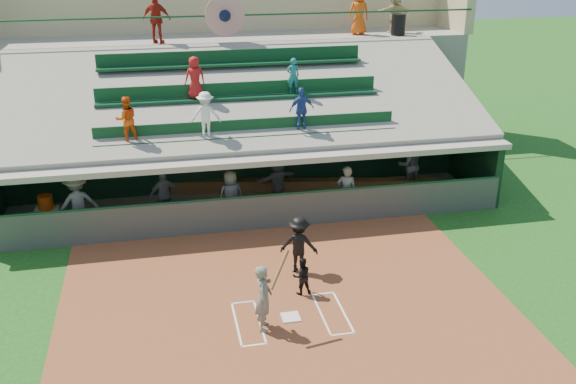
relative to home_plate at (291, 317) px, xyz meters
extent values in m
plane|color=#184C15|center=(0.00, 0.00, -0.04)|extent=(100.00, 100.00, 0.00)
cube|color=brown|center=(0.00, 0.50, -0.03)|extent=(11.00, 9.00, 0.02)
cube|color=white|center=(0.00, 0.00, 0.00)|extent=(0.43, 0.43, 0.03)
cube|color=white|center=(-0.75, 0.00, -0.01)|extent=(0.05, 1.80, 0.01)
cube|color=silver|center=(0.75, 0.00, -0.01)|extent=(0.05, 1.80, 0.01)
cube|color=white|center=(-1.30, 0.00, -0.01)|extent=(0.05, 1.80, 0.01)
cube|color=white|center=(1.30, 0.00, -0.01)|extent=(0.05, 1.80, 0.01)
cube|color=silver|center=(-1.02, 0.90, -0.01)|extent=(0.60, 0.05, 0.01)
cube|color=white|center=(1.02, 0.90, -0.01)|extent=(0.60, 0.05, 0.01)
cube|color=white|center=(-1.02, -0.90, -0.01)|extent=(0.60, 0.05, 0.01)
cube|color=white|center=(1.02, -0.90, -0.01)|extent=(0.60, 0.05, 0.01)
cube|color=gray|center=(0.00, 6.75, -0.02)|extent=(16.00, 3.50, 0.04)
cube|color=gray|center=(0.00, 13.50, 2.26)|extent=(20.00, 3.00, 4.60)
cube|color=#484C47|center=(0.00, 5.00, 0.52)|extent=(16.00, 0.06, 1.10)
cylinder|color=#133E22|center=(0.00, 5.00, 1.09)|extent=(16.00, 0.08, 0.08)
cube|color=black|center=(0.00, 8.50, 1.07)|extent=(16.00, 0.25, 2.20)
cube|color=black|center=(8.00, 6.75, 1.07)|extent=(0.25, 3.50, 2.20)
cube|color=gray|center=(0.00, 6.75, 2.17)|extent=(16.40, 3.90, 0.18)
cube|color=#99968B|center=(0.00, 10.25, 1.12)|extent=(16.40, 3.50, 2.30)
cube|color=gray|center=(0.00, 11.90, 2.26)|extent=(16.40, 0.30, 4.60)
cube|color=gray|center=(0.00, 8.60, 3.42)|extent=(16.40, 6.51, 2.37)
cube|color=#0B3419|center=(0.00, 6.20, 2.62)|extent=(9.40, 0.42, 0.08)
cube|color=#0C371C|center=(0.00, 6.40, 2.88)|extent=(9.40, 0.06, 0.45)
cube|color=#0C371F|center=(0.00, 8.10, 3.37)|extent=(9.40, 0.42, 0.08)
cube|color=#0D3C1E|center=(0.00, 8.30, 3.62)|extent=(9.40, 0.06, 0.45)
cube|color=#0D3B1D|center=(0.00, 10.00, 4.12)|extent=(9.40, 0.42, 0.08)
cube|color=#0C371C|center=(0.00, 10.20, 4.38)|extent=(9.40, 0.06, 0.45)
imported|color=#DA4A0C|center=(-3.66, 6.30, 3.34)|extent=(0.75, 0.63, 1.37)
imported|color=white|center=(-1.32, 6.30, 3.35)|extent=(0.95, 0.62, 1.40)
imported|color=navy|center=(1.68, 6.30, 3.35)|extent=(0.85, 0.46, 1.38)
imported|color=#A51214|center=(-1.47, 8.20, 4.09)|extent=(0.74, 0.56, 1.37)
imported|color=#18696D|center=(1.81, 8.20, 4.00)|extent=(0.45, 0.30, 1.20)
cylinder|color=#144020|center=(0.00, 12.00, 5.56)|extent=(20.00, 0.07, 0.07)
cylinder|color=red|center=(0.00, 11.98, 5.56)|extent=(1.50, 0.06, 1.50)
sphere|color=#0C1233|center=(0.00, 11.95, 5.56)|extent=(0.44, 0.44, 0.44)
imported|color=#5A5D58|center=(-0.70, -0.28, 0.79)|extent=(0.49, 0.65, 1.62)
cylinder|color=olive|center=(-0.35, -0.43, 1.57)|extent=(0.56, 0.54, 0.75)
sphere|color=brown|center=(-0.57, -0.28, 1.22)|extent=(0.10, 0.10, 0.10)
imported|color=black|center=(0.50, 1.03, 0.48)|extent=(0.51, 0.41, 1.00)
imported|color=black|center=(0.69, 2.21, 0.77)|extent=(1.15, 0.88, 1.57)
cube|color=brown|center=(-0.17, 8.13, 0.21)|extent=(13.79, 3.07, 0.42)
cube|color=white|center=(-6.31, 6.40, 0.31)|extent=(0.72, 0.55, 0.62)
cylinder|color=#CF450C|center=(-6.31, 6.38, 0.84)|extent=(0.44, 0.44, 0.44)
imported|color=#5D5F5A|center=(-5.30, 5.80, 0.97)|extent=(1.39, 1.03, 1.92)
imported|color=#5E605A|center=(-2.73, 6.29, 0.82)|extent=(1.02, 0.59, 1.64)
imported|color=#535651|center=(-0.69, 5.78, 0.83)|extent=(0.91, 0.69, 1.65)
imported|color=#585B56|center=(0.99, 6.82, 0.82)|extent=(1.58, 1.00, 1.63)
imported|color=#575A55|center=(2.92, 5.29, 0.87)|extent=(0.72, 0.58, 1.72)
imported|color=#5A5C57|center=(5.74, 7.07, 0.94)|extent=(0.92, 0.73, 1.87)
cylinder|color=black|center=(7.07, 12.39, 4.99)|extent=(0.56, 0.56, 0.84)
imported|color=#A51E12|center=(-2.51, 12.34, 5.48)|extent=(1.16, 0.80, 1.82)
imported|color=#D0490C|center=(5.55, 12.93, 5.45)|extent=(0.89, 0.60, 1.78)
imported|color=tan|center=(7.21, 13.18, 5.36)|extent=(1.49, 0.54, 1.59)
camera|label=1|loc=(-2.71, -12.71, 8.56)|focal=40.00mm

